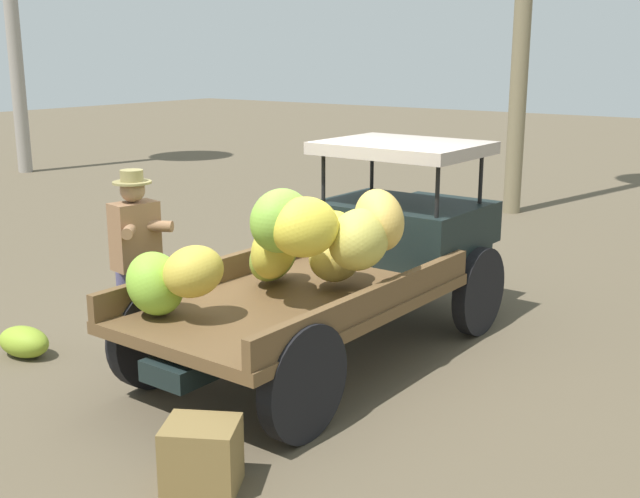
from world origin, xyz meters
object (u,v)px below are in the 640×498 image
object	(u,v)px
farmer	(137,254)
wooden_crate	(202,457)
loose_banana_bunch	(24,342)
truck	(350,252)

from	to	relation	value
farmer	wooden_crate	xyz separation A→B (m)	(-1.29, -2.03, -0.77)
wooden_crate	loose_banana_bunch	bearing A→B (deg)	76.86
farmer	loose_banana_bunch	distance (m)	1.39
farmer	wooden_crate	distance (m)	2.53
wooden_crate	loose_banana_bunch	distance (m)	3.03
wooden_crate	loose_banana_bunch	size ratio (longest dim) A/B	0.85
truck	farmer	distance (m)	1.93
truck	wooden_crate	xyz separation A→B (m)	(-2.62, -0.63, -0.72)
truck	wooden_crate	distance (m)	2.79
truck	loose_banana_bunch	world-z (taller)	truck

